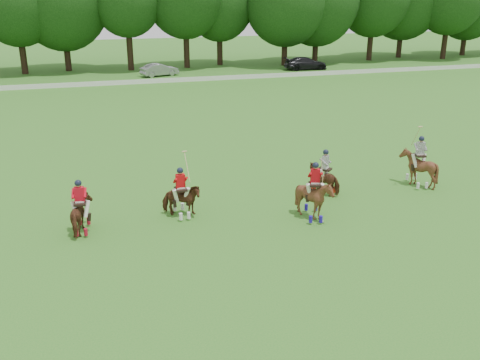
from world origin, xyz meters
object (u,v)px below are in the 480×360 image
object	(u,v)px
car_mid	(159,70)
polo_ball	(323,222)
car_right	(306,63)
polo_red_a	(81,214)
polo_stripe_a	(324,178)
polo_stripe_b	(418,168)
polo_red_b	(181,200)
polo_red_c	(314,198)

from	to	relation	value
car_mid	polo_ball	world-z (taller)	car_mid
car_right	polo_red_a	world-z (taller)	polo_red_a
polo_stripe_a	polo_stripe_b	xyz separation A→B (m)	(4.74, -0.28, 0.15)
car_right	polo_red_b	xyz separation A→B (m)	(-21.92, -38.14, 0.01)
car_right	polo_stripe_b	world-z (taller)	polo_stripe_b
polo_red_c	polo_stripe_a	world-z (taller)	polo_red_c
polo_red_b	polo_stripe_b	distance (m)	11.53
polo_red_a	polo_stripe_b	bearing A→B (deg)	3.17
polo_red_b	polo_stripe_a	bearing A→B (deg)	6.19
car_mid	car_right	size ratio (longest dim) A/B	0.82
car_right	polo_stripe_a	bearing A→B (deg)	159.90
polo_stripe_b	polo_ball	xyz separation A→B (m)	(-6.18, -2.71, -0.84)
polo_red_a	car_mid	bearing A→B (deg)	77.15
car_mid	polo_red_b	xyz separation A→B (m)	(-4.83, -38.14, 0.07)
polo_red_b	polo_stripe_b	size ratio (longest dim) A/B	0.90
polo_red_a	polo_red_b	world-z (taller)	polo_red_b
car_right	polo_red_a	size ratio (longest dim) A/B	2.34
car_mid	polo_red_a	world-z (taller)	polo_red_a
polo_stripe_b	polo_ball	bearing A→B (deg)	-156.30
car_right	polo_red_b	world-z (taller)	polo_red_b
polo_red_a	polo_ball	xyz separation A→B (m)	(9.29, -1.86, -0.71)
car_mid	polo_stripe_b	bearing A→B (deg)	173.24
polo_stripe_b	polo_red_c	bearing A→B (deg)	-161.05
car_right	polo_stripe_b	bearing A→B (deg)	166.51
polo_red_c	polo_stripe_b	size ratio (longest dim) A/B	0.81
polo_stripe_a	polo_ball	distance (m)	3.40
polo_red_b	car_right	bearing A→B (deg)	60.11
polo_red_c	polo_stripe_b	world-z (taller)	polo_stripe_b
polo_red_a	polo_stripe_b	xyz separation A→B (m)	(15.47, 0.86, 0.13)
car_mid	polo_stripe_b	world-z (taller)	polo_stripe_b
polo_ball	car_mid	bearing A→B (deg)	90.71
polo_stripe_a	polo_stripe_b	world-z (taller)	polo_stripe_b
polo_red_a	polo_stripe_b	distance (m)	15.50
car_mid	polo_red_c	distance (m)	39.87
car_right	polo_ball	bearing A→B (deg)	159.62
car_mid	polo_red_c	world-z (taller)	polo_red_c
polo_red_c	polo_stripe_a	xyz separation A→B (m)	(1.62, 2.47, -0.13)
polo_red_c	polo_ball	bearing A→B (deg)	-71.30
polo_red_a	polo_red_b	size ratio (longest dim) A/B	0.80
car_mid	polo_red_c	xyz separation A→B (m)	(0.32, -39.87, 0.20)
polo_stripe_b	car_right	bearing A→B (deg)	74.57
polo_red_a	polo_red_c	world-z (taller)	polo_red_c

